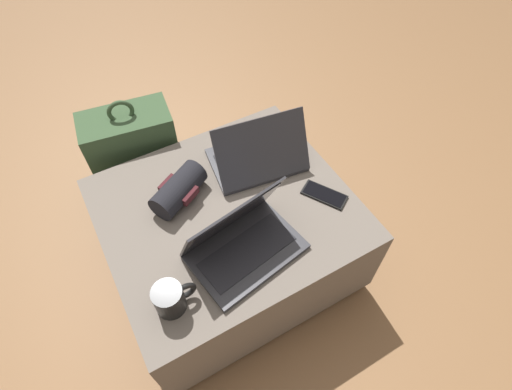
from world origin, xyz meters
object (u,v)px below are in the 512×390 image
Objects in this scene: backpack at (138,159)px; wrist_brace at (179,190)px; cell_phone at (324,195)px; coffee_mug at (171,298)px; laptop_near at (241,240)px; laptop_far at (258,157)px.

wrist_brace is (0.05, -0.39, 0.20)m from backpack.
cell_phone is 1.32× the size of coffee_mug.
laptop_near is 0.35m from cell_phone.
laptop_far is at bearing 139.98° from backpack.
wrist_brace is at bearing 120.61° from cell_phone.
wrist_brace is (-0.30, 0.00, 0.00)m from laptop_far.
laptop_near is 2.97× the size of coffee_mug.
wrist_brace is at bearing 8.02° from laptop_far.
laptop_near reaches higher than backpack.
wrist_brace is 1.78× the size of coffee_mug.
coffee_mug is at bearing -115.99° from wrist_brace.
laptop_far is at bearing 35.97° from coffee_mug.
laptop_near is 0.26m from coffee_mug.
wrist_brace reaches higher than cell_phone.
backpack is at bearing 81.32° from coffee_mug.
coffee_mug is (-0.11, -0.73, 0.20)m from backpack.
coffee_mug is at bearing 159.19° from cell_phone.
laptop_near is at bearing -71.96° from wrist_brace.
backpack is at bearing -39.85° from laptop_far.
laptop_far is 0.64× the size of backpack.
backpack reaches higher than wrist_brace.
laptop_far is at bearing -0.04° from wrist_brace.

